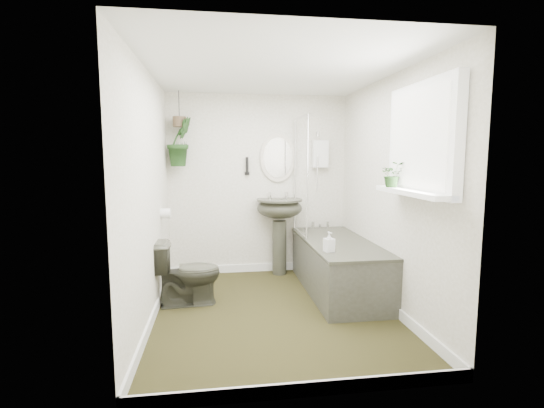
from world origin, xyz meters
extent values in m
cube|color=black|center=(0.00, 0.00, -0.01)|extent=(2.30, 2.80, 0.02)
cube|color=white|center=(0.00, 0.00, 2.31)|extent=(2.30, 2.80, 0.02)
cube|color=white|center=(0.00, 1.41, 1.15)|extent=(2.30, 0.02, 2.30)
cube|color=white|center=(0.00, -1.41, 1.15)|extent=(2.30, 0.02, 2.30)
cube|color=white|center=(-1.16, 0.00, 1.15)|extent=(0.02, 2.80, 2.30)
cube|color=white|center=(1.16, 0.00, 1.15)|extent=(0.02, 2.80, 2.30)
cube|color=white|center=(0.00, 0.00, 0.05)|extent=(2.30, 2.80, 0.10)
cube|color=white|center=(0.80, 1.34, 1.55)|extent=(0.20, 0.10, 0.35)
ellipsoid|color=beige|center=(0.25, 1.37, 1.50)|extent=(0.46, 0.03, 0.62)
cylinder|color=black|center=(-0.15, 1.36, 1.40)|extent=(0.04, 0.04, 0.22)
cylinder|color=white|center=(-1.10, 0.70, 0.90)|extent=(0.11, 0.11, 0.11)
cube|color=white|center=(1.09, -0.70, 1.65)|extent=(0.08, 1.00, 0.90)
cube|color=white|center=(1.02, -0.70, 1.23)|extent=(0.18, 1.00, 0.04)
cube|color=white|center=(1.04, -0.70, 1.65)|extent=(0.01, 0.86, 0.76)
imported|color=#34352A|center=(-0.85, 0.33, 0.33)|extent=(0.68, 0.42, 0.67)
imported|color=black|center=(0.98, -0.42, 1.36)|extent=(0.24, 0.22, 0.22)
imported|color=black|center=(-0.97, 1.25, 1.70)|extent=(0.42, 0.42, 0.59)
imported|color=black|center=(0.55, 0.02, 0.68)|extent=(0.11, 0.11, 0.20)
cylinder|color=brown|center=(-0.97, 1.25, 1.93)|extent=(0.16, 0.16, 0.12)
camera|label=1|loc=(-0.54, -3.67, 1.52)|focal=26.00mm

